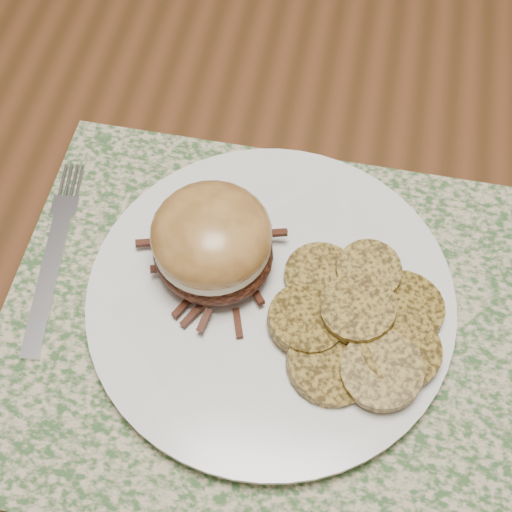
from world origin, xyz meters
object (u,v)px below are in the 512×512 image
(dining_table, at_px, (405,294))
(dinner_plate, at_px, (271,299))
(pork_sandwich, at_px, (212,242))
(fork, at_px, (54,253))

(dining_table, height_order, dinner_plate, dinner_plate)
(pork_sandwich, xyz_separation_m, fork, (-0.13, -0.01, -0.05))
(dining_table, xyz_separation_m, fork, (-0.29, -0.06, 0.09))
(dinner_plate, bearing_deg, fork, 176.80)
(fork, bearing_deg, pork_sandwich, -4.55)
(dining_table, distance_m, fork, 0.31)
(dining_table, xyz_separation_m, dinner_plate, (-0.11, -0.07, 0.09))
(fork, bearing_deg, dinner_plate, -10.86)
(dinner_plate, distance_m, fork, 0.18)
(dining_table, bearing_deg, pork_sandwich, -160.34)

